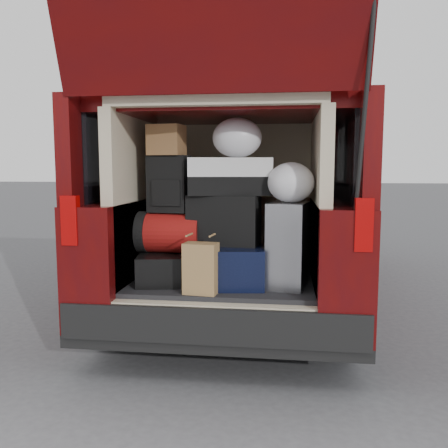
% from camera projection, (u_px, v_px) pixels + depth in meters
% --- Properties ---
extents(ground, '(80.00, 80.00, 0.00)m').
position_uv_depth(ground, '(219.00, 367.00, 3.19)').
color(ground, '#3E3E40').
rests_on(ground, ground).
extents(minivan, '(1.90, 5.35, 2.77)m').
position_uv_depth(minivan, '(244.00, 209.00, 4.91)').
color(minivan, black).
rests_on(minivan, ground).
extents(load_floor, '(1.24, 1.05, 0.55)m').
position_uv_depth(load_floor, '(224.00, 315.00, 3.43)').
color(load_floor, black).
rests_on(load_floor, ground).
extents(black_hardshell, '(0.44, 0.55, 0.20)m').
position_uv_depth(black_hardshell, '(166.00, 267.00, 3.30)').
color(black_hardshell, black).
rests_on(black_hardshell, load_floor).
extents(navy_hardshell, '(0.57, 0.66, 0.26)m').
position_uv_depth(navy_hardshell, '(225.00, 263.00, 3.26)').
color(navy_hardshell, black).
rests_on(navy_hardshell, load_floor).
extents(silver_roller, '(0.30, 0.41, 0.56)m').
position_uv_depth(silver_roller, '(288.00, 244.00, 3.14)').
color(silver_roller, silver).
rests_on(silver_roller, load_floor).
extents(kraft_bag, '(0.22, 0.16, 0.32)m').
position_uv_depth(kraft_bag, '(201.00, 268.00, 2.96)').
color(kraft_bag, '#997345').
rests_on(kraft_bag, load_floor).
extents(red_duffel, '(0.44, 0.29, 0.28)m').
position_uv_depth(red_duffel, '(170.00, 232.00, 3.28)').
color(red_duffel, maroon).
rests_on(red_duffel, black_hardshell).
extents(black_soft_case, '(0.49, 0.32, 0.34)m').
position_uv_depth(black_soft_case, '(224.00, 220.00, 3.24)').
color(black_soft_case, black).
rests_on(black_soft_case, navy_hardshell).
extents(backpack, '(0.29, 0.19, 0.39)m').
position_uv_depth(backpack, '(169.00, 184.00, 3.25)').
color(backpack, black).
rests_on(backpack, red_duffel).
extents(twotone_duffel, '(0.60, 0.38, 0.25)m').
position_uv_depth(twotone_duffel, '(229.00, 176.00, 3.22)').
color(twotone_duffel, silver).
rests_on(twotone_duffel, black_soft_case).
extents(grocery_sack_lower, '(0.25, 0.21, 0.20)m').
position_uv_depth(grocery_sack_lower, '(167.00, 140.00, 3.21)').
color(grocery_sack_lower, brown).
rests_on(grocery_sack_lower, backpack).
extents(plastic_bag_center, '(0.35, 0.33, 0.27)m').
position_uv_depth(plastic_bag_center, '(237.00, 138.00, 3.18)').
color(plastic_bag_center, white).
rests_on(plastic_bag_center, twotone_duffel).
extents(plastic_bag_right, '(0.35, 0.34, 0.26)m').
position_uv_depth(plastic_bag_right, '(291.00, 183.00, 3.05)').
color(plastic_bag_right, white).
rests_on(plastic_bag_right, silver_roller).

